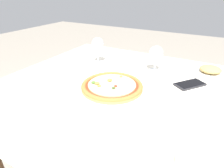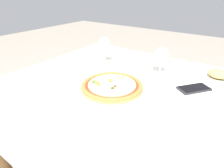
{
  "view_description": "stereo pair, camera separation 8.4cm",
  "coord_description": "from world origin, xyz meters",
  "views": [
    {
      "loc": [
        0.35,
        -0.71,
        1.17
      ],
      "look_at": [
        -0.01,
        -0.05,
        0.78
      ],
      "focal_mm": 30.0,
      "sensor_mm": 36.0,
      "label": 1
    },
    {
      "loc": [
        0.42,
        -0.66,
        1.17
      ],
      "look_at": [
        -0.01,
        -0.05,
        0.78
      ],
      "focal_mm": 30.0,
      "sensor_mm": 36.0,
      "label": 2
    }
  ],
  "objects": [
    {
      "name": "wine_glass_far_right",
      "position": [
        0.09,
        0.25,
        0.85
      ],
      "size": [
        0.08,
        0.08,
        0.14
      ],
      "color": "silver",
      "rests_on": "dining_table"
    },
    {
      "name": "pizza_plate",
      "position": [
        -0.01,
        -0.05,
        0.77
      ],
      "size": [
        0.32,
        0.32,
        0.04
      ],
      "color": "white",
      "rests_on": "dining_table"
    },
    {
      "name": "fork",
      "position": [
        -0.31,
        -0.32,
        0.75
      ],
      "size": [
        0.05,
        0.17,
        0.0
      ],
      "color": "silver",
      "rests_on": "dining_table"
    },
    {
      "name": "side_plate",
      "position": [
        0.37,
        0.36,
        0.77
      ],
      "size": [
        0.19,
        0.19,
        0.05
      ],
      "color": "white",
      "rests_on": "dining_table"
    },
    {
      "name": "dining_table",
      "position": [
        0.0,
        0.0,
        0.66
      ],
      "size": [
        1.15,
        1.07,
        0.75
      ],
      "color": "brown",
      "rests_on": "ground_plane"
    },
    {
      "name": "cell_phone",
      "position": [
        0.29,
        0.17,
        0.75
      ],
      "size": [
        0.14,
        0.16,
        0.01
      ],
      "color": "#232328",
      "rests_on": "dining_table"
    },
    {
      "name": "wine_glass_far_left",
      "position": [
        -0.25,
        0.21,
        0.86
      ],
      "size": [
        0.07,
        0.07,
        0.16
      ],
      "color": "silver",
      "rests_on": "dining_table"
    }
  ]
}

